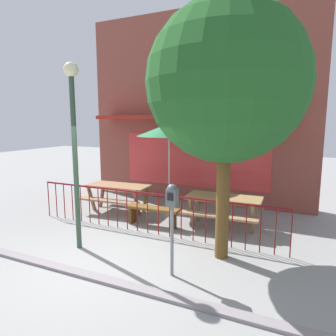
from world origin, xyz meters
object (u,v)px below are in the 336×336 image
at_px(picnic_table_right, 224,203).
at_px(street_lamp, 74,129).
at_px(patio_bench, 152,212).
at_px(street_tree, 226,83).
at_px(patio_umbrella, 169,130).
at_px(picnic_table_left, 118,190).
at_px(parking_meter_near, 172,206).

height_order(picnic_table_right, street_lamp, street_lamp).
xyz_separation_m(patio_bench, street_tree, (2.02, -0.99, 2.91)).
relative_size(patio_bench, street_tree, 0.30).
xyz_separation_m(picnic_table_right, patio_bench, (-1.64, -0.64, -0.26)).
distance_m(patio_bench, street_lamp, 2.86).
xyz_separation_m(patio_umbrella, patio_bench, (0.19, -1.45, -1.98)).
distance_m(picnic_table_left, street_tree, 4.70).
bearing_deg(picnic_table_right, patio_bench, -158.57).
relative_size(parking_meter_near, street_tree, 0.34).
bearing_deg(street_tree, picnic_table_right, 103.12).
xyz_separation_m(picnic_table_left, patio_umbrella, (1.28, 0.75, 1.72)).
relative_size(picnic_table_left, picnic_table_right, 1.02).
distance_m(picnic_table_left, patio_umbrella, 2.27).
distance_m(picnic_table_right, patio_bench, 1.78).
bearing_deg(street_lamp, picnic_table_right, 45.37).
bearing_deg(patio_umbrella, parking_meter_near, -64.82).
height_order(picnic_table_left, parking_meter_near, parking_meter_near).
xyz_separation_m(patio_bench, street_lamp, (-0.77, -1.80, 2.09)).
xyz_separation_m(patio_umbrella, parking_meter_near, (1.64, -3.48, -1.11)).
distance_m(parking_meter_near, street_lamp, 2.53).
height_order(patio_umbrella, street_tree, street_tree).
bearing_deg(picnic_table_left, patio_umbrella, 30.23).
xyz_separation_m(picnic_table_left, parking_meter_near, (2.91, -2.73, 0.62)).
xyz_separation_m(picnic_table_left, patio_bench, (1.47, -0.70, -0.26)).
xyz_separation_m(street_tree, street_lamp, (-2.79, -0.80, -0.82)).
bearing_deg(patio_bench, parking_meter_near, -54.67).
bearing_deg(street_tree, patio_umbrella, 132.28).
relative_size(picnic_table_left, parking_meter_near, 1.18).
relative_size(picnic_table_right, street_lamp, 0.50).
xyz_separation_m(picnic_table_right, street_tree, (0.38, -1.64, 2.65)).
bearing_deg(street_tree, parking_meter_near, -119.25).
height_order(street_tree, street_lamp, street_tree).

